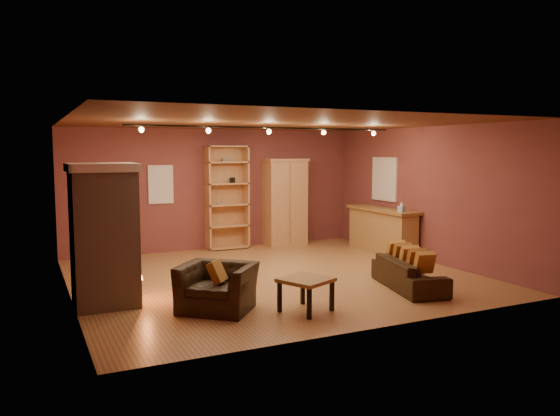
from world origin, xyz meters
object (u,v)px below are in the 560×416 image
fireplace (104,235)px  bookcase (226,197)px  armoire (285,202)px  coffee_table (306,283)px  loveseat (409,267)px  bar_counter (382,230)px  armchair (217,279)px

fireplace → bookcase: (3.25, 3.72, 0.17)m
armoire → coffee_table: size_ratio=2.49×
loveseat → bar_counter: bearing=-14.1°
loveseat → coffee_table: bearing=114.7°
armoire → loveseat: 4.80m
bookcase → loveseat: size_ratio=1.35×
bar_counter → loveseat: (-1.52, -2.86, -0.16)m
armchair → coffee_table: (1.13, -0.61, -0.04)m
coffee_table → loveseat: bearing=10.8°
armoire → coffee_table: 5.65m
coffee_table → bookcase: bearing=82.3°
fireplace → loveseat: bearing=-13.9°
armoire → coffee_table: bearing=-112.9°
bar_counter → coffee_table: (-3.70, -3.28, -0.10)m
bookcase → armchair: bearing=-111.4°
loveseat → armchair: armchair is taller
bookcase → armoire: (1.47, -0.14, -0.17)m
armoire → bar_counter: size_ratio=1.00×
bookcase → coffee_table: (-0.71, -5.31, -0.82)m
bookcase → armoire: 1.49m
armoire → bookcase: bearing=174.5°
bar_counter → armchair: size_ratio=1.73×
bar_counter → loveseat: bar_counter is taller
fireplace → bookcase: bearing=48.8°
armoire → bar_counter: armoire is taller
armoire → armchair: 5.67m
fireplace → loveseat: size_ratio=1.18×
loveseat → coffee_table: (-2.18, -0.42, 0.06)m
bar_counter → loveseat: bearing=-118.0°
armoire → loveseat: bearing=-90.1°
armchair → armoire: bearing=94.2°
armoire → loveseat: armoire is taller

